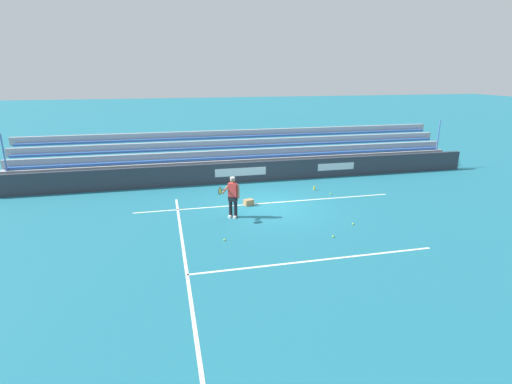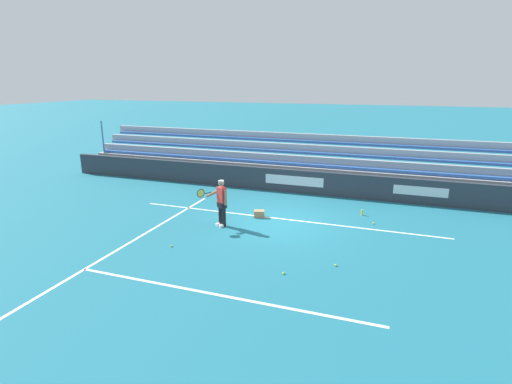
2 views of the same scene
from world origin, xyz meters
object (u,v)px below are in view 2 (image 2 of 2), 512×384
Objects in this scene: tennis_player at (221,202)px; water_bottle at (362,213)px; ball_box_cardboard at (259,214)px; tennis_ball_stray_back at (373,223)px; tennis_ball_by_box at (284,273)px; tennis_ball_midcourt at (336,265)px; tennis_ball_far_right at (171,246)px.

tennis_player reaches higher than water_bottle.
ball_box_cardboard is 4.33m from tennis_ball_stray_back.
tennis_ball_by_box is at bearing 67.60° from tennis_ball_stray_back.
tennis_ball_midcourt is 4.90m from water_bottle.
water_bottle reaches higher than tennis_ball_by_box.
tennis_ball_stray_back is at bearing -171.20° from ball_box_cardboard.
tennis_player is at bearing 31.99° from water_bottle.
tennis_ball_far_right is at bearing 44.02° from water_bottle.
ball_box_cardboard is 6.06× the size of tennis_ball_far_right.
tennis_ball_midcourt is at bearing 78.98° from tennis_ball_stray_back.
tennis_ball_midcourt is 1.61m from tennis_ball_by_box.
ball_box_cardboard is 4.83m from tennis_ball_midcourt.
tennis_ball_midcourt and tennis_ball_far_right have the same top height.
ball_box_cardboard reaches higher than tennis_ball_stray_back.
ball_box_cardboard reaches higher than tennis_ball_far_right.
tennis_ball_midcourt is 1.00× the size of tennis_ball_by_box.
tennis_ball_far_right is 1.00× the size of tennis_ball_by_box.
water_bottle is (-1.55, -5.88, 0.08)m from tennis_ball_by_box.
tennis_ball_far_right is at bearing -8.75° from tennis_ball_by_box.
tennis_ball_by_box is (-3.20, 2.92, -0.86)m from tennis_player.
ball_box_cardboard is 4.86m from tennis_ball_by_box.
tennis_ball_midcourt is at bearing -142.24° from tennis_ball_by_box.
ball_box_cardboard is 4.09m from water_bottle.
ball_box_cardboard is 4.08m from tennis_ball_far_right.
tennis_ball_far_right is at bearing 36.27° from tennis_ball_stray_back.
tennis_ball_far_right is at bearing 4.24° from tennis_ball_midcourt.
tennis_ball_by_box is at bearing 37.76° from tennis_ball_midcourt.
tennis_ball_midcourt and tennis_ball_by_box have the same top height.
tennis_ball_stray_back and tennis_ball_by_box have the same top height.
tennis_ball_by_box is (-2.22, 4.32, -0.10)m from ball_box_cardboard.
tennis_ball_stray_back is at bearing 118.97° from water_bottle.
water_bottle is at bearing -157.46° from ball_box_cardboard.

